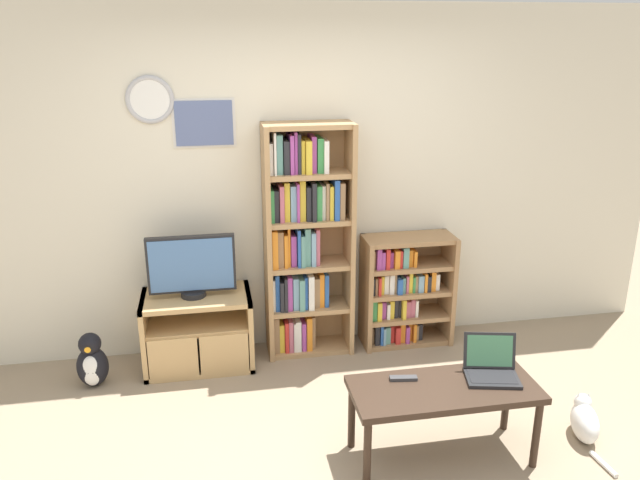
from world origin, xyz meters
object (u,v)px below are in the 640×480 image
(television, at_px, (192,266))
(bookshelf_short, at_px, (401,291))
(coffee_table, at_px, (444,395))
(penguin_figurine, at_px, (92,362))
(laptop, at_px, (491,366))
(remote_near_laptop, at_px, (403,378))
(tv_stand, at_px, (198,331))
(bookshelf_tall, at_px, (303,241))
(cat, at_px, (584,421))

(television, height_order, bookshelf_short, television)
(coffee_table, relative_size, penguin_figurine, 2.66)
(laptop, distance_m, remote_near_laptop, 0.52)
(penguin_figurine, bearing_deg, bookshelf_short, 6.48)
(television, bearing_deg, coffee_table, -43.58)
(coffee_table, bearing_deg, laptop, 12.26)
(laptop, xyz_separation_m, penguin_figurine, (-2.45, 1.12, -0.35))
(bookshelf_short, height_order, laptop, bookshelf_short)
(remote_near_laptop, bearing_deg, coffee_table, 69.83)
(coffee_table, bearing_deg, bookshelf_short, 82.12)
(tv_stand, distance_m, remote_near_laptop, 1.72)
(television, relative_size, penguin_figurine, 1.54)
(remote_near_laptop, bearing_deg, penguin_figurine, -110.81)
(laptop, height_order, penguin_figurine, laptop)
(bookshelf_short, bearing_deg, television, -176.23)
(laptop, distance_m, penguin_figurine, 2.71)
(tv_stand, bearing_deg, bookshelf_tall, 8.02)
(laptop, bearing_deg, remote_near_laptop, -172.19)
(bookshelf_tall, xyz_separation_m, bookshelf_short, (0.78, -0.01, -0.46))
(penguin_figurine, bearing_deg, cat, -20.79)
(coffee_table, bearing_deg, tv_stand, 136.16)
(penguin_figurine, bearing_deg, television, 12.37)
(cat, xyz_separation_m, penguin_figurine, (-3.08, 1.17, 0.07))
(bookshelf_tall, xyz_separation_m, remote_near_laptop, (0.37, -1.34, -0.42))
(television, bearing_deg, bookshelf_tall, 7.68)
(television, bearing_deg, bookshelf_short, 3.77)
(television, xyz_separation_m, bookshelf_tall, (0.83, 0.11, 0.10))
(bookshelf_tall, bearing_deg, television, -172.32)
(penguin_figurine, bearing_deg, coffee_table, -28.98)
(tv_stand, relative_size, laptop, 2.25)
(television, bearing_deg, laptop, -36.57)
(laptop, bearing_deg, television, 156.32)
(television, xyz_separation_m, bookshelf_short, (1.61, 0.11, -0.36))
(bookshelf_tall, relative_size, coffee_table, 1.65)
(laptop, xyz_separation_m, remote_near_laptop, (-0.52, 0.05, -0.05))
(tv_stand, height_order, bookshelf_short, bookshelf_short)
(tv_stand, distance_m, bookshelf_tall, 1.03)
(bookshelf_short, xyz_separation_m, laptop, (0.11, -1.38, 0.09))
(television, height_order, coffee_table, television)
(television, distance_m, bookshelf_short, 1.66)
(coffee_table, distance_m, cat, 0.99)
(bookshelf_short, bearing_deg, cat, -62.73)
(bookshelf_short, bearing_deg, laptop, -85.52)
(bookshelf_short, distance_m, remote_near_laptop, 1.40)
(bookshelf_tall, distance_m, penguin_figurine, 1.73)
(bookshelf_short, height_order, penguin_figurine, bookshelf_short)
(television, distance_m, penguin_figurine, 0.96)
(bookshelf_short, xyz_separation_m, cat, (0.74, -1.43, -0.32))
(tv_stand, height_order, penguin_figurine, tv_stand)
(coffee_table, distance_m, laptop, 0.34)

